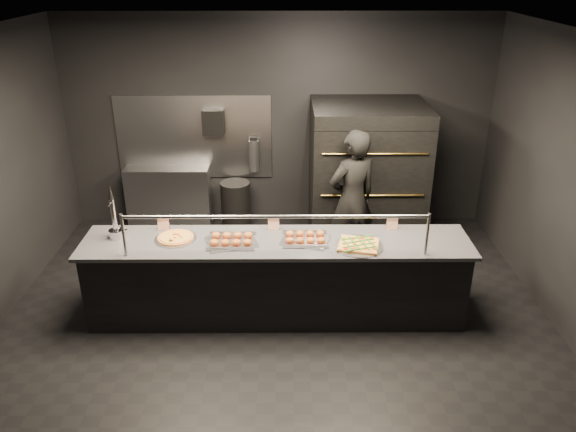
% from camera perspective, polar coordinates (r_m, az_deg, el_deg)
% --- Properties ---
extents(room, '(6.04, 6.00, 3.00)m').
position_cam_1_polar(room, '(5.71, -1.48, 2.83)').
color(room, black).
rests_on(room, ground).
extents(service_counter, '(4.10, 0.78, 1.37)m').
position_cam_1_polar(service_counter, '(6.13, -1.17, -6.33)').
color(service_counter, black).
rests_on(service_counter, ground).
extents(pizza_oven, '(1.50, 1.23, 1.91)m').
position_cam_1_polar(pizza_oven, '(7.71, 7.96, 4.31)').
color(pizza_oven, black).
rests_on(pizza_oven, ground).
extents(prep_shelf, '(1.20, 0.35, 0.90)m').
position_cam_1_polar(prep_shelf, '(8.38, -11.98, 1.91)').
color(prep_shelf, '#99999E').
rests_on(prep_shelf, ground).
extents(towel_dispenser, '(0.30, 0.20, 0.35)m').
position_cam_1_polar(towel_dispenser, '(7.98, -7.59, 9.45)').
color(towel_dispenser, black).
rests_on(towel_dispenser, room).
extents(fire_extinguisher, '(0.14, 0.14, 0.51)m').
position_cam_1_polar(fire_extinguisher, '(8.08, -3.49, 6.18)').
color(fire_extinguisher, '#B2B2B7').
rests_on(fire_extinguisher, room).
extents(beer_tap, '(0.15, 0.22, 0.60)m').
position_cam_1_polar(beer_tap, '(6.18, -17.19, -0.69)').
color(beer_tap, silver).
rests_on(beer_tap, service_counter).
extents(round_pizza, '(0.44, 0.44, 0.03)m').
position_cam_1_polar(round_pizza, '(6.05, -11.34, -2.18)').
color(round_pizza, silver).
rests_on(round_pizza, service_counter).
extents(slider_tray_a, '(0.58, 0.50, 0.08)m').
position_cam_1_polar(slider_tray_a, '(5.88, -5.76, -2.44)').
color(slider_tray_a, silver).
rests_on(slider_tray_a, service_counter).
extents(slider_tray_b, '(0.55, 0.47, 0.08)m').
position_cam_1_polar(slider_tray_b, '(5.90, 1.76, -2.27)').
color(slider_tray_b, silver).
rests_on(slider_tray_b, service_counter).
extents(square_pizza, '(0.51, 0.51, 0.05)m').
position_cam_1_polar(square_pizza, '(5.83, 7.18, -2.95)').
color(square_pizza, silver).
rests_on(square_pizza, service_counter).
extents(condiment_jar, '(0.14, 0.05, 0.09)m').
position_cam_1_polar(condiment_jar, '(6.26, -16.71, -1.59)').
color(condiment_jar, silver).
rests_on(condiment_jar, service_counter).
extents(tent_cards, '(2.62, 0.04, 0.15)m').
position_cam_1_polar(tent_cards, '(6.12, -1.18, -0.71)').
color(tent_cards, white).
rests_on(tent_cards, service_counter).
extents(trash_bin, '(0.43, 0.43, 0.71)m').
position_cam_1_polar(trash_bin, '(8.19, -5.33, 1.07)').
color(trash_bin, black).
rests_on(trash_bin, ground).
extents(worker, '(0.78, 0.67, 1.79)m').
position_cam_1_polar(worker, '(7.00, 6.51, 1.64)').
color(worker, black).
rests_on(worker, ground).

